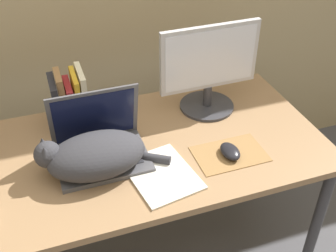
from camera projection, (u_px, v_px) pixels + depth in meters
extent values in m
cube|color=#93704C|center=(135.00, 151.00, 1.59)|extent=(1.45, 0.72, 0.03)
cylinder|color=#38383D|center=(315.00, 227.00, 1.75)|extent=(0.04, 0.04, 0.68)
cylinder|color=#38383D|center=(246.00, 140.00, 2.22)|extent=(0.04, 0.04, 0.68)
cube|color=#4C4C51|center=(103.00, 159.00, 1.52)|extent=(0.32, 0.25, 0.02)
cube|color=#28282D|center=(103.00, 159.00, 1.51)|extent=(0.27, 0.13, 0.00)
cube|color=#4C4C51|center=(94.00, 116.00, 1.52)|extent=(0.32, 0.06, 0.24)
cube|color=#0F1433|center=(94.00, 117.00, 1.51)|extent=(0.29, 0.05, 0.21)
ellipsoid|color=#333338|center=(97.00, 155.00, 1.44)|extent=(0.35, 0.22, 0.14)
sphere|color=#333338|center=(48.00, 154.00, 1.41)|extent=(0.09, 0.09, 0.09)
cone|color=#333338|center=(43.00, 142.00, 1.40)|extent=(0.04, 0.04, 0.03)
cone|color=#333338|center=(45.00, 151.00, 1.37)|extent=(0.04, 0.04, 0.03)
cylinder|color=#333338|center=(152.00, 158.00, 1.51)|extent=(0.14, 0.10, 0.03)
cylinder|color=#333338|center=(207.00, 106.00, 1.81)|extent=(0.23, 0.23, 0.01)
cylinder|color=#333338|center=(207.00, 96.00, 1.78)|extent=(0.04, 0.04, 0.09)
cube|color=#B2B2B7|center=(210.00, 57.00, 1.67)|extent=(0.42, 0.03, 0.27)
cube|color=silver|center=(211.00, 59.00, 1.66)|extent=(0.38, 0.01, 0.24)
cube|color=olive|center=(230.00, 154.00, 1.56)|extent=(0.26, 0.17, 0.00)
ellipsoid|color=black|center=(230.00, 151.00, 1.54)|extent=(0.07, 0.10, 0.03)
cube|color=#232328|center=(56.00, 103.00, 1.65)|extent=(0.03, 0.15, 0.20)
cube|color=olive|center=(63.00, 99.00, 1.65)|extent=(0.03, 0.13, 0.23)
cube|color=maroon|center=(71.00, 103.00, 1.67)|extent=(0.03, 0.14, 0.18)
cube|color=gold|center=(77.00, 99.00, 1.67)|extent=(0.02, 0.15, 0.21)
cube|color=beige|center=(83.00, 96.00, 1.67)|extent=(0.02, 0.16, 0.23)
cube|color=silver|center=(162.00, 174.00, 1.46)|extent=(0.25, 0.30, 0.01)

